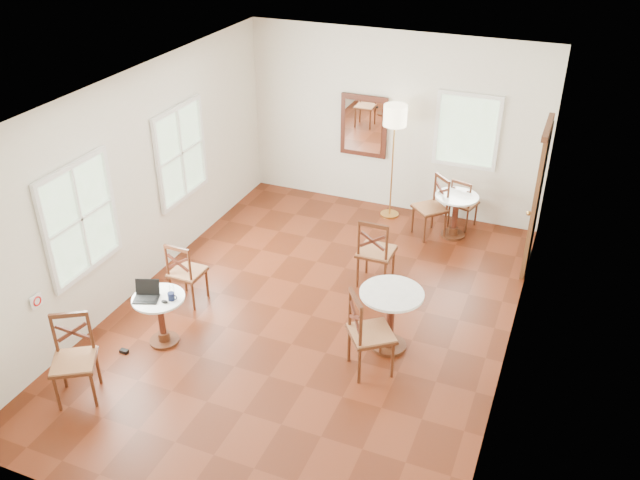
# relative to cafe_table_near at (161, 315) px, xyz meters

# --- Properties ---
(ground) EXTENTS (7.00, 7.00, 0.00)m
(ground) POSITION_rel_cafe_table_near_xyz_m (1.50, 1.20, -0.42)
(ground) COLOR #5E2310
(ground) RESTS_ON ground
(room_shell) EXTENTS (5.02, 7.02, 3.01)m
(room_shell) POSITION_rel_cafe_table_near_xyz_m (1.44, 1.47, 1.47)
(room_shell) COLOR silver
(room_shell) RESTS_ON ground
(cafe_table_near) EXTENTS (0.64, 0.64, 0.68)m
(cafe_table_near) POSITION_rel_cafe_table_near_xyz_m (0.00, 0.00, 0.00)
(cafe_table_near) COLOR #4B2412
(cafe_table_near) RESTS_ON ground
(cafe_table_mid) EXTENTS (0.77, 0.77, 0.82)m
(cafe_table_mid) POSITION_rel_cafe_table_near_xyz_m (2.63, 0.97, 0.09)
(cafe_table_mid) COLOR #4B2412
(cafe_table_mid) RESTS_ON ground
(cafe_table_back) EXTENTS (0.68, 0.68, 0.71)m
(cafe_table_back) POSITION_rel_cafe_table_near_xyz_m (2.76, 4.05, 0.02)
(cafe_table_back) COLOR #4B2412
(cafe_table_back) RESTS_ON ground
(chair_near_a) EXTENTS (0.44, 0.44, 0.93)m
(chair_near_a) POSITION_rel_cafe_table_near_xyz_m (-0.19, 0.89, 0.05)
(chair_near_a) COLOR #4B2412
(chair_near_a) RESTS_ON ground
(chair_near_b) EXTENTS (0.64, 0.64, 1.02)m
(chair_near_b) POSITION_rel_cafe_table_near_xyz_m (-0.33, -1.16, 0.09)
(chair_near_b) COLOR #4B2412
(chair_near_b) RESTS_ON ground
(chair_mid_a) EXTENTS (0.49, 0.49, 1.06)m
(chair_mid_a) POSITION_rel_cafe_table_near_xyz_m (2.03, 2.25, 0.11)
(chair_mid_a) COLOR #4B2412
(chair_mid_a) RESTS_ON ground
(chair_mid_b) EXTENTS (0.69, 0.69, 1.07)m
(chair_mid_b) POSITION_rel_cafe_table_near_xyz_m (2.52, 0.47, 0.11)
(chair_mid_b) COLOR #4B2412
(chair_mid_b) RESTS_ON ground
(chair_back_a) EXTENTS (0.48, 0.48, 0.86)m
(chair_back_a) POSITION_rel_cafe_table_near_xyz_m (2.81, 4.41, 0.01)
(chair_back_a) COLOR #4B2412
(chair_back_a) RESTS_ON ground
(chair_back_b) EXTENTS (0.64, 0.64, 0.99)m
(chair_back_b) POSITION_rel_cafe_table_near_xyz_m (2.40, 3.94, 0.07)
(chair_back_b) COLOR #4B2412
(chair_back_b) RESTS_ON ground
(floor_lamp) EXTENTS (0.38, 0.38, 1.93)m
(floor_lamp) POSITION_rel_cafe_table_near_xyz_m (1.61, 4.35, 1.22)
(floor_lamp) COLOR #BF8C3F
(floor_lamp) RESTS_ON ground
(laptop) EXTENTS (0.36, 0.33, 0.21)m
(laptop) POSITION_rel_cafe_table_near_xyz_m (-0.12, -0.05, 0.31)
(laptop) COLOR black
(laptop) RESTS_ON cafe_table_near
(mouse) EXTENTS (0.09, 0.06, 0.03)m
(mouse) POSITION_rel_cafe_table_near_xyz_m (0.14, -0.07, 0.27)
(mouse) COLOR black
(mouse) RESTS_ON cafe_table_near
(navy_mug) EXTENTS (0.12, 0.08, 0.10)m
(navy_mug) POSITION_rel_cafe_table_near_xyz_m (0.18, 0.02, 0.31)
(navy_mug) COLOR #0F1532
(navy_mug) RESTS_ON cafe_table_near
(water_glass) EXTENTS (0.07, 0.07, 0.11)m
(water_glass) POSITION_rel_cafe_table_near_xyz_m (0.11, 0.13, 0.31)
(water_glass) COLOR white
(water_glass) RESTS_ON cafe_table_near
(power_adapter) EXTENTS (0.10, 0.06, 0.04)m
(power_adapter) POSITION_rel_cafe_table_near_xyz_m (-0.34, -0.37, -0.40)
(power_adapter) COLOR black
(power_adapter) RESTS_ON ground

